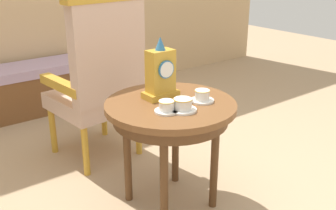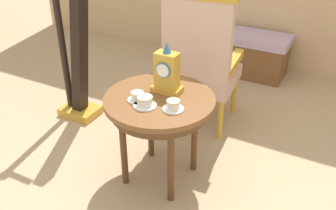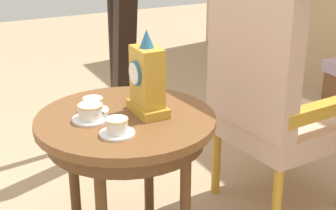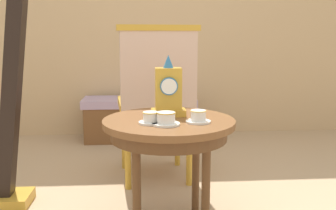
{
  "view_description": "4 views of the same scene",
  "coord_description": "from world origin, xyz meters",
  "px_view_note": "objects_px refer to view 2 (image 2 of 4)",
  "views": [
    {
      "loc": [
        -1.23,
        -1.53,
        1.38
      ],
      "look_at": [
        0.04,
        0.14,
        0.57
      ],
      "focal_mm": 42.77,
      "sensor_mm": 36.0,
      "label": 1
    },
    {
      "loc": [
        1.01,
        -1.77,
        1.8
      ],
      "look_at": [
        -0.01,
        0.15,
        0.52
      ],
      "focal_mm": 41.02,
      "sensor_mm": 36.0,
      "label": 2
    },
    {
      "loc": [
        1.69,
        -0.62,
        1.39
      ],
      "look_at": [
        0.07,
        0.19,
        0.68
      ],
      "focal_mm": 54.43,
      "sensor_mm": 36.0,
      "label": 3
    },
    {
      "loc": [
        -0.17,
        -1.92,
        1.06
      ],
      "look_at": [
        -0.02,
        0.11,
        0.69
      ],
      "focal_mm": 40.57,
      "sensor_mm": 36.0,
      "label": 4
    }
  ],
  "objects_px": {
    "armchair": "(201,61)",
    "window_bench": "(233,51)",
    "side_table": "(159,108)",
    "teacup_left": "(137,97)",
    "mantel_clock": "(167,73)",
    "harp": "(74,40)",
    "teacup_center": "(173,106)",
    "teacup_right": "(145,102)"
  },
  "relations": [
    {
      "from": "mantel_clock",
      "to": "armchair",
      "type": "relative_size",
      "value": 0.29
    },
    {
      "from": "teacup_left",
      "to": "side_table",
      "type": "bearing_deg",
      "value": 44.31
    },
    {
      "from": "side_table",
      "to": "teacup_left",
      "type": "xyz_separation_m",
      "value": [
        -0.1,
        -0.1,
        0.1
      ]
    },
    {
      "from": "side_table",
      "to": "mantel_clock",
      "type": "relative_size",
      "value": 2.1
    },
    {
      "from": "teacup_left",
      "to": "harp",
      "type": "distance_m",
      "value": 1.01
    },
    {
      "from": "window_bench",
      "to": "side_table",
      "type": "bearing_deg",
      "value": -85.2
    },
    {
      "from": "side_table",
      "to": "mantel_clock",
      "type": "distance_m",
      "value": 0.23
    },
    {
      "from": "teacup_center",
      "to": "armchair",
      "type": "distance_m",
      "value": 0.83
    },
    {
      "from": "teacup_left",
      "to": "teacup_center",
      "type": "bearing_deg",
      "value": 1.54
    },
    {
      "from": "side_table",
      "to": "teacup_left",
      "type": "height_order",
      "value": "teacup_left"
    },
    {
      "from": "teacup_left",
      "to": "mantel_clock",
      "type": "xyz_separation_m",
      "value": [
        0.1,
        0.19,
        0.11
      ]
    },
    {
      "from": "teacup_right",
      "to": "armchair",
      "type": "relative_size",
      "value": 0.12
    },
    {
      "from": "teacup_right",
      "to": "window_bench",
      "type": "relative_size",
      "value": 0.12
    },
    {
      "from": "armchair",
      "to": "teacup_right",
      "type": "bearing_deg",
      "value": -89.24
    },
    {
      "from": "armchair",
      "to": "teacup_left",
      "type": "bearing_deg",
      "value": -94.45
    },
    {
      "from": "mantel_clock",
      "to": "window_bench",
      "type": "bearing_deg",
      "value": 95.17
    },
    {
      "from": "teacup_left",
      "to": "harp",
      "type": "xyz_separation_m",
      "value": [
        -0.89,
        0.48,
        0.05
      ]
    },
    {
      "from": "side_table",
      "to": "harp",
      "type": "height_order",
      "value": "harp"
    },
    {
      "from": "armchair",
      "to": "window_bench",
      "type": "bearing_deg",
      "value": 96.0
    },
    {
      "from": "teacup_right",
      "to": "mantel_clock",
      "type": "bearing_deg",
      "value": 82.84
    },
    {
      "from": "side_table",
      "to": "mantel_clock",
      "type": "height_order",
      "value": "mantel_clock"
    },
    {
      "from": "side_table",
      "to": "armchair",
      "type": "height_order",
      "value": "armchair"
    },
    {
      "from": "mantel_clock",
      "to": "harp",
      "type": "bearing_deg",
      "value": 163.79
    },
    {
      "from": "teacup_left",
      "to": "teacup_right",
      "type": "height_order",
      "value": "teacup_right"
    },
    {
      "from": "teacup_center",
      "to": "armchair",
      "type": "height_order",
      "value": "armchair"
    },
    {
      "from": "armchair",
      "to": "window_bench",
      "type": "height_order",
      "value": "armchair"
    },
    {
      "from": "side_table",
      "to": "armchair",
      "type": "distance_m",
      "value": 0.72
    },
    {
      "from": "harp",
      "to": "window_bench",
      "type": "bearing_deg",
      "value": 61.42
    },
    {
      "from": "teacup_center",
      "to": "armchair",
      "type": "bearing_deg",
      "value": 102.51
    },
    {
      "from": "teacup_left",
      "to": "harp",
      "type": "height_order",
      "value": "harp"
    },
    {
      "from": "teacup_left",
      "to": "window_bench",
      "type": "bearing_deg",
      "value": 91.74
    },
    {
      "from": "teacup_right",
      "to": "teacup_center",
      "type": "xyz_separation_m",
      "value": [
        0.17,
        0.04,
        -0.0
      ]
    },
    {
      "from": "teacup_center",
      "to": "mantel_clock",
      "type": "xyz_separation_m",
      "value": [
        -0.14,
        0.18,
        0.11
      ]
    },
    {
      "from": "teacup_left",
      "to": "teacup_right",
      "type": "bearing_deg",
      "value": -25.66
    },
    {
      "from": "side_table",
      "to": "teacup_center",
      "type": "bearing_deg",
      "value": -32.0
    },
    {
      "from": "side_table",
      "to": "teacup_left",
      "type": "relative_size",
      "value": 5.72
    },
    {
      "from": "teacup_center",
      "to": "side_table",
      "type": "bearing_deg",
      "value": 148.0
    },
    {
      "from": "teacup_center",
      "to": "window_bench",
      "type": "bearing_deg",
      "value": 98.68
    },
    {
      "from": "teacup_right",
      "to": "mantel_clock",
      "type": "height_order",
      "value": "mantel_clock"
    },
    {
      "from": "side_table",
      "to": "teacup_center",
      "type": "relative_size",
      "value": 5.51
    },
    {
      "from": "armchair",
      "to": "harp",
      "type": "relative_size",
      "value": 0.65
    },
    {
      "from": "teacup_center",
      "to": "armchair",
      "type": "xyz_separation_m",
      "value": [
        -0.18,
        0.81,
        -0.06
      ]
    }
  ]
}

